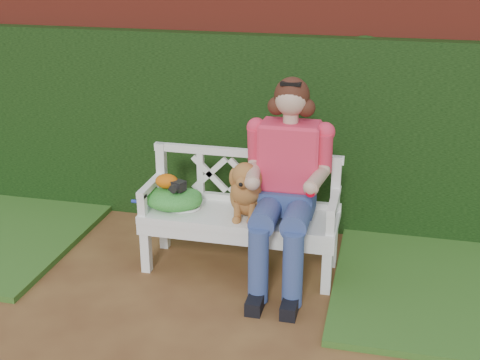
# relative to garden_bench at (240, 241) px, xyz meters

# --- Properties ---
(ground) EXTENTS (60.00, 60.00, 0.00)m
(ground) POSITION_rel_garden_bench_xyz_m (-0.35, -0.79, -0.24)
(ground) COLOR #532E19
(brick_wall) EXTENTS (10.00, 0.30, 2.20)m
(brick_wall) POSITION_rel_garden_bench_xyz_m (-0.35, 1.11, 0.86)
(brick_wall) COLOR maroon
(brick_wall) RESTS_ON ground
(ivy_hedge) EXTENTS (10.00, 0.18, 1.70)m
(ivy_hedge) POSITION_rel_garden_bench_xyz_m (-0.35, 0.89, 0.61)
(ivy_hedge) COLOR #214015
(ivy_hedge) RESTS_ON ground
(garden_bench) EXTENTS (1.65, 0.80, 0.48)m
(garden_bench) POSITION_rel_garden_bench_xyz_m (0.00, 0.00, 0.00)
(garden_bench) COLOR white
(garden_bench) RESTS_ON ground
(seated_woman) EXTENTS (0.75, 0.95, 1.58)m
(seated_woman) POSITION_rel_garden_bench_xyz_m (0.37, -0.02, 0.55)
(seated_woman) COLOR #DE4F78
(seated_woman) RESTS_ON ground
(dog) EXTENTS (0.43, 0.50, 0.47)m
(dog) POSITION_rel_garden_bench_xyz_m (0.07, -0.03, 0.47)
(dog) COLOR olive
(dog) RESTS_ON garden_bench
(tennis_racket) EXTENTS (0.61, 0.28, 0.03)m
(tennis_racket) POSITION_rel_garden_bench_xyz_m (-0.50, -0.01, 0.25)
(tennis_racket) COLOR white
(tennis_racket) RESTS_ON garden_bench
(green_bag) EXTENTS (0.55, 0.49, 0.16)m
(green_bag) POSITION_rel_garden_bench_xyz_m (-0.53, -0.03, 0.32)
(green_bag) COLOR #2D6724
(green_bag) RESTS_ON garden_bench
(camera_item) EXTENTS (0.14, 0.12, 0.08)m
(camera_item) POSITION_rel_garden_bench_xyz_m (-0.48, -0.04, 0.44)
(camera_item) COLOR black
(camera_item) RESTS_ON green_bag
(baseball_glove) EXTENTS (0.20, 0.16, 0.11)m
(baseball_glove) POSITION_rel_garden_bench_xyz_m (-0.58, -0.02, 0.46)
(baseball_glove) COLOR #C75A0A
(baseball_glove) RESTS_ON green_bag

